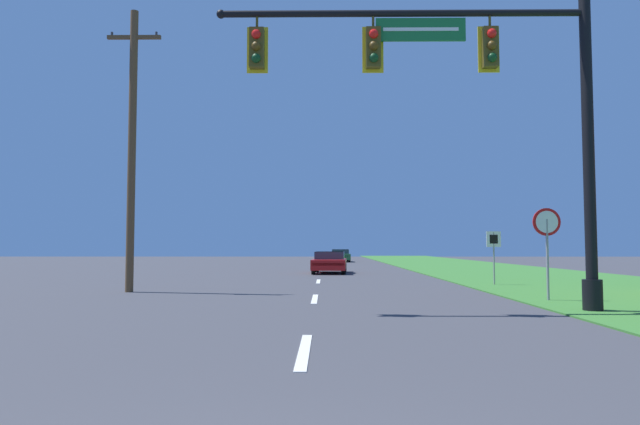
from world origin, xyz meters
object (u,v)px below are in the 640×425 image
at_px(car_ahead, 330,262).
at_px(far_car, 340,255).
at_px(signal_mast, 485,101).
at_px(route_sign_post, 494,245).
at_px(stop_sign, 547,233).
at_px(utility_pole_near, 132,145).

xyz_separation_m(car_ahead, far_car, (1.18, 23.05, 0.00)).
xyz_separation_m(signal_mast, route_sign_post, (2.73, 8.84, -3.35)).
relative_size(signal_mast, far_car, 1.90).
height_order(far_car, stop_sign, stop_sign).
bearing_deg(route_sign_post, car_ahead, 122.20).
bearing_deg(car_ahead, utility_pole_near, -116.85).
bearing_deg(signal_mast, stop_sign, 47.11).
distance_m(car_ahead, route_sign_post, 11.74).
height_order(far_car, utility_pole_near, utility_pole_near).
relative_size(signal_mast, car_ahead, 1.97).
distance_m(far_car, utility_pole_near, 37.30).
distance_m(stop_sign, utility_pole_near, 13.21).
relative_size(far_car, route_sign_post, 2.30).
bearing_deg(utility_pole_near, signal_mast, -28.72).
xyz_separation_m(stop_sign, utility_pole_near, (-12.50, 3.06, 3.00)).
height_order(route_sign_post, utility_pole_near, utility_pole_near).
bearing_deg(utility_pole_near, car_ahead, 63.15).
xyz_separation_m(stop_sign, route_sign_post, (0.40, 6.33, -0.34)).
distance_m(signal_mast, far_car, 42.07).
distance_m(signal_mast, route_sign_post, 9.84).
bearing_deg(stop_sign, car_ahead, 109.76).
distance_m(signal_mast, car_ahead, 19.53).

